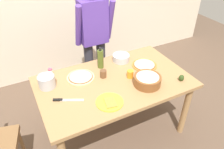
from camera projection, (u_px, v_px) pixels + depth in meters
name	position (u px, v px, depth m)	size (l,w,h in m)	color
ground	(114.00, 129.00, 2.77)	(8.00, 8.00, 0.00)	brown
dining_table	(114.00, 87.00, 2.38)	(1.60, 0.96, 0.76)	#A37A4C
person_cook	(94.00, 36.00, 2.81)	(0.49, 0.25, 1.62)	#2D2D38
pizza_raw_on_board	(81.00, 77.00, 2.37)	(0.30, 0.30, 0.02)	beige
pizza_cooked_on_tray	(144.00, 65.00, 2.56)	(0.29, 0.29, 0.02)	#C67A33
plate_with_slice	(110.00, 102.00, 2.04)	(0.26, 0.26, 0.02)	gold
popcorn_bowl	(147.00, 80.00, 2.24)	(0.28, 0.28, 0.11)	brown
mixing_bowl_steel	(121.00, 58.00, 2.63)	(0.20, 0.20, 0.08)	#B7B7BC
olive_oil_bottle	(100.00, 59.00, 2.47)	(0.07, 0.07, 0.26)	#47561E
steel_pot	(47.00, 81.00, 2.21)	(0.17, 0.17, 0.13)	#B7B7BC
cup_orange	(130.00, 74.00, 2.35)	(0.07, 0.07, 0.09)	orange
cup_small_brown	(103.00, 74.00, 2.36)	(0.07, 0.07, 0.09)	brown
salt_shaker	(51.00, 73.00, 2.35)	(0.04, 0.04, 0.11)	white
chef_knife	(64.00, 100.00, 2.07)	(0.27, 0.15, 0.02)	silver
avocado	(181.00, 78.00, 2.31)	(0.06, 0.06, 0.07)	#2D4219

